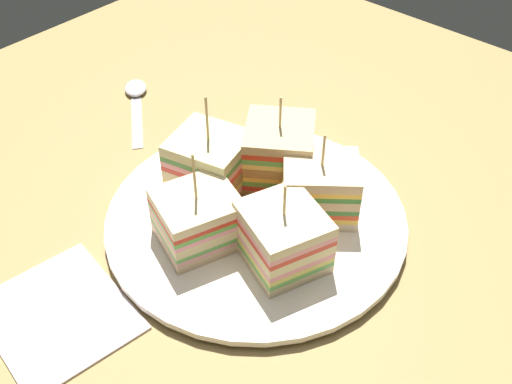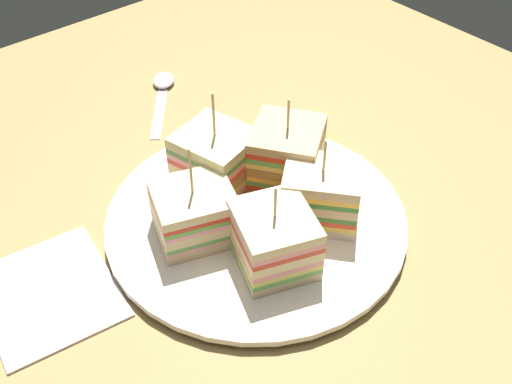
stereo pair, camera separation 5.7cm
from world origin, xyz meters
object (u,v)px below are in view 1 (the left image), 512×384
plate (256,219)px  chip_pile (270,213)px  sandwich_wedge_0 (279,153)px  spoon (136,95)px  sandwich_wedge_4 (320,188)px  napkin (58,314)px  sandwich_wedge_3 (283,237)px  sandwich_wedge_1 (210,164)px  sandwich_wedge_2 (199,219)px

plate → chip_pile: size_ratio=4.44×
sandwich_wedge_0 → spoon: 24.10cm
sandwich_wedge_4 → napkin: (9.17, 23.75, -3.82)cm
sandwich_wedge_3 → sandwich_wedge_4: 7.20cm
sandwich_wedge_4 → chip_pile: bearing=19.6°
sandwich_wedge_0 → sandwich_wedge_3: sandwich_wedge_0 is taller
sandwich_wedge_0 → spoon: bearing=-127.1°
spoon → sandwich_wedge_0: bearing=-143.0°
sandwich_wedge_1 → napkin: size_ratio=0.88×
sandwich_wedge_1 → sandwich_wedge_4: size_ratio=1.19×
plate → chip_pile: 2.22cm
sandwich_wedge_2 → sandwich_wedge_4: sandwich_wedge_2 is taller
spoon → napkin: size_ratio=0.97×
plate → sandwich_wedge_2: size_ratio=2.91×
sandwich_wedge_2 → sandwich_wedge_4: 11.75cm
sandwich_wedge_1 → spoon: bearing=147.1°
sandwich_wedge_1 → chip_pile: size_ratio=1.66×
sandwich_wedge_0 → sandwich_wedge_1: (4.02, 5.69, -0.12)cm
chip_pile → sandwich_wedge_3: bearing=143.9°
sandwich_wedge_4 → chip_pile: sandwich_wedge_4 is taller
sandwich_wedge_3 → napkin: size_ratio=0.72×
plate → sandwich_wedge_0: sandwich_wedge_0 is taller
sandwich_wedge_1 → sandwich_wedge_3: 11.73cm
plate → napkin: size_ratio=2.35×
plate → spoon: (25.76, -6.49, -0.33)cm
sandwich_wedge_0 → sandwich_wedge_2: bearing=-34.1°
sandwich_wedge_0 → sandwich_wedge_3: (-7.43, 8.26, -0.41)cm
sandwich_wedge_3 → sandwich_wedge_0: bearing=-27.2°
plate → sandwich_wedge_3: 6.83cm
napkin → sandwich_wedge_2: bearing=-104.0°
plate → sandwich_wedge_4: sandwich_wedge_4 is taller
sandwich_wedge_1 → sandwich_wedge_3: size_ratio=1.22×
sandwich_wedge_1 → sandwich_wedge_4: (-10.03, -4.49, -0.20)cm
sandwich_wedge_3 → spoon: 32.68cm
sandwich_wedge_3 → sandwich_wedge_4: bearing=-57.9°
sandwich_wedge_2 → napkin: (3.37, 13.53, -3.53)cm
sandwich_wedge_4 → spoon: (29.77, -2.01, -3.66)cm
sandwich_wedge_1 → napkin: bearing=-102.1°
sandwich_wedge_0 → sandwich_wedge_3: size_ratio=1.10×
sandwich_wedge_3 → plate: bearing=-4.6°
sandwich_wedge_2 → sandwich_wedge_0: bearing=21.2°
chip_pile → spoon: (27.29, -6.23, -1.92)cm
sandwich_wedge_0 → chip_pile: sandwich_wedge_0 is taller
sandwich_wedge_2 → sandwich_wedge_3: sandwich_wedge_2 is taller
sandwich_wedge_0 → sandwich_wedge_1: size_ratio=0.90×
sandwich_wedge_1 → sandwich_wedge_3: (-11.44, 2.57, -0.29)cm
plate → sandwich_wedge_1: 6.98cm
plate → sandwich_wedge_4: bearing=-131.9°
sandwich_wedge_0 → spoon: (23.76, -0.81, -3.98)cm
plate → sandwich_wedge_4: size_ratio=3.18×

